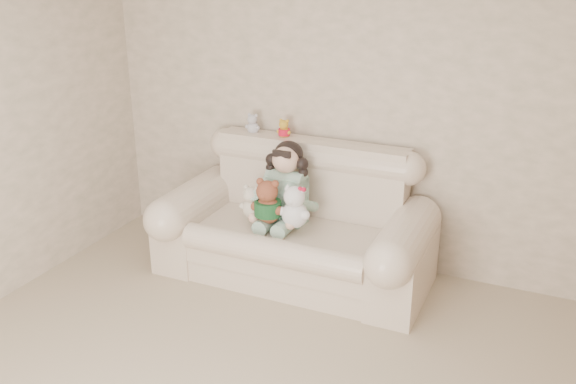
{
  "coord_description": "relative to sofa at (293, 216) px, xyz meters",
  "views": [
    {
      "loc": [
        1.4,
        -2.12,
        2.46
      ],
      "look_at": [
        -0.41,
        1.9,
        0.75
      ],
      "focal_mm": 39.63,
      "sensor_mm": 36.0,
      "label": 1
    }
  ],
  "objects": [
    {
      "name": "white_cat",
      "position": [
        0.08,
        -0.14,
        0.18
      ],
      "size": [
        0.29,
        0.25,
        0.4
      ],
      "primitive_type": null,
      "rotation": [
        0.0,
        0.0,
        0.25
      ],
      "color": "white",
      "rests_on": "sofa"
    },
    {
      "name": "seated_child",
      "position": [
        -0.1,
        0.08,
        0.24
      ],
      "size": [
        0.44,
        0.52,
        0.66
      ],
      "primitive_type": null,
      "rotation": [
        0.0,
        0.0,
        -0.09
      ],
      "color": "#367E5C",
      "rests_on": "sofa"
    },
    {
      "name": "yellow_mini_bear",
      "position": [
        -0.24,
        0.37,
        0.59
      ],
      "size": [
        0.13,
        0.11,
        0.19
      ],
      "primitive_type": null,
      "rotation": [
        0.0,
        0.0,
        0.16
      ],
      "color": "gold",
      "rests_on": "sofa"
    },
    {
      "name": "sofa",
      "position": [
        0.0,
        0.0,
        0.0
      ],
      "size": [
        2.1,
        0.95,
        1.03
      ],
      "primitive_type": null,
      "color": "beige",
      "rests_on": "floor"
    },
    {
      "name": "grey_mini_plush",
      "position": [
        -0.53,
        0.38,
        0.6
      ],
      "size": [
        0.14,
        0.11,
        0.2
      ],
      "primitive_type": null,
      "rotation": [
        0.0,
        0.0,
        0.11
      ],
      "color": "silver",
      "rests_on": "sofa"
    },
    {
      "name": "wall_back",
      "position": [
        0.41,
        0.5,
        0.78
      ],
      "size": [
        4.5,
        0.0,
        4.5
      ],
      "primitive_type": "plane",
      "rotation": [
        1.57,
        0.0,
        0.0
      ],
      "color": "beige",
      "rests_on": "ground"
    },
    {
      "name": "cream_teddy",
      "position": [
        -0.29,
        -0.13,
        0.14
      ],
      "size": [
        0.2,
        0.16,
        0.31
      ],
      "primitive_type": null,
      "rotation": [
        0.0,
        0.0,
        0.02
      ],
      "color": "beige",
      "rests_on": "sofa"
    },
    {
      "name": "brown_teddy",
      "position": [
        -0.14,
        -0.15,
        0.19
      ],
      "size": [
        0.28,
        0.22,
        0.41
      ],
      "primitive_type": null,
      "rotation": [
        0.0,
        0.0,
        -0.08
      ],
      "color": "brown",
      "rests_on": "sofa"
    }
  ]
}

